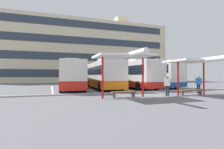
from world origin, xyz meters
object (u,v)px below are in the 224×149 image
coach_bus_3 (151,74)px  waiting_passenger_0 (167,84)px  bench_0 (124,93)px  waiting_passenger_1 (198,83)px  coach_bus_1 (103,75)px  waiting_shelter_1 (194,62)px  coach_bus_2 (131,75)px  bench_1 (191,91)px  waiting_shelter_0 (125,57)px  coach_bus_0 (71,76)px

coach_bus_3 → waiting_passenger_0: size_ratio=6.99×
bench_0 → waiting_passenger_1: (7.57, 0.54, 0.59)m
coach_bus_1 → waiting_shelter_1: 10.83m
coach_bus_2 → bench_1: size_ratio=5.44×
coach_bus_1 → coach_bus_2: 3.77m
waiting_passenger_1 → waiting_shelter_0: bearing=-173.9°
waiting_shelter_1 → waiting_passenger_1: (1.65, 1.15, -1.82)m
waiting_passenger_0 → bench_0: bearing=178.6°
coach_bus_2 → coach_bus_1: bearing=178.2°
coach_bus_0 → coach_bus_1: (3.81, -0.25, 0.06)m
coach_bus_3 → waiting_passenger_0: 11.38m
coach_bus_0 → coach_bus_2: coach_bus_2 is taller
waiting_shelter_0 → waiting_shelter_1: bearing=-3.3°
coach_bus_3 → waiting_shelter_0: 13.55m
coach_bus_0 → waiting_passenger_0: (6.49, -9.34, -0.67)m
bench_0 → bench_1: (5.92, -0.31, 0.00)m
coach_bus_1 → bench_1: bearing=-62.5°
bench_0 → bench_1: 5.93m
coach_bus_0 → coach_bus_3: (11.30, 0.93, 0.25)m
coach_bus_1 → waiting_shelter_1: coach_bus_1 is taller
waiting_shelter_1 → waiting_passenger_1: size_ratio=2.84×
coach_bus_3 → bench_0: coach_bus_3 is taller
waiting_shelter_0 → bench_0: size_ratio=2.41×
coach_bus_0 → bench_0: size_ratio=6.00×
bench_1 → waiting_passenger_1: bearing=27.3°
waiting_shelter_1 → coach_bus_3: bearing=76.3°
coach_bus_3 → waiting_shelter_1: size_ratio=2.41×
coach_bus_0 → coach_bus_2: (7.58, -0.37, 0.14)m
coach_bus_1 → waiting_passenger_1: 10.70m
coach_bus_0 → coach_bus_2: size_ratio=1.04×
coach_bus_1 → coach_bus_3: coach_bus_3 is taller
coach_bus_0 → waiting_shelter_0: (2.75, -9.52, 1.39)m
coach_bus_2 → bench_0: (-4.84, -8.88, -1.37)m
bench_1 → coach_bus_2: bearing=96.7°
coach_bus_0 → waiting_shelter_0: size_ratio=2.49×
coach_bus_1 → waiting_shelter_0: size_ratio=2.34×
coach_bus_1 → bench_1: (4.86, -9.31, -1.29)m
waiting_passenger_1 → coach_bus_2: bearing=108.2°
coach_bus_3 → waiting_shelter_0: coach_bus_3 is taller
waiting_passenger_0 → coach_bus_2: bearing=83.1°
coach_bus_0 → bench_0: coach_bus_0 is taller
coach_bus_2 → waiting_shelter_0: (-4.84, -9.15, 1.26)m
bench_0 → bench_1: size_ratio=0.95×
waiting_passenger_0 → coach_bus_3: bearing=64.9°
coach_bus_2 → bench_0: bearing=-118.6°
coach_bus_3 → bench_1: (-2.63, -10.49, -1.48)m
coach_bus_0 → waiting_shelter_1: (8.67, -9.86, 1.18)m
coach_bus_2 → waiting_passenger_0: (-1.09, -8.97, -0.80)m
coach_bus_0 → waiting_passenger_0: bearing=-55.2°
coach_bus_2 → bench_1: coach_bus_2 is taller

